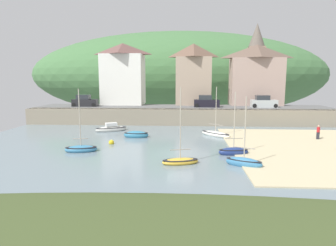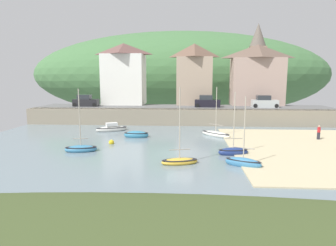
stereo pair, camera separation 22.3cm
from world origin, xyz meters
name	(u,v)px [view 1 (the left image)]	position (x,y,z in m)	size (l,w,h in m)	color
ground	(200,187)	(1.40, -9.56, 0.16)	(48.00, 41.00, 0.61)	gray
quay_seawall	(182,116)	(0.00, 17.50, 1.36)	(48.00, 9.40, 2.40)	gray
hillside_backdrop	(177,75)	(-1.83, 55.20, 7.97)	(80.00, 44.00, 22.77)	#447241
waterfront_building_left	(123,74)	(-10.70, 25.20, 7.86)	(7.53, 6.01, 10.77)	white
waterfront_building_centre	(193,74)	(1.81, 25.20, 7.82)	(6.38, 5.00, 10.63)	tan
waterfront_building_right	(256,75)	(12.74, 25.20, 7.69)	(9.08, 4.83, 10.40)	tan
church_with_spire	(256,63)	(13.53, 29.20, 9.93)	(3.00, 3.00, 14.64)	tan
motorboat_with_cabin	(136,135)	(-5.47, 7.05, 0.30)	(3.00, 1.37, 0.98)	teal
dinghy_open_wooden	(233,151)	(4.96, -0.56, 0.32)	(2.92, 1.36, 6.00)	navy
sailboat_blue_trim	(81,149)	(-9.66, -0.25, 0.28)	(3.29, 1.94, 6.24)	teal
sailboat_nearest_shore	(180,161)	(0.05, -3.86, 0.26)	(3.30, 1.97, 6.51)	gold
rowboat_small_beached	(111,129)	(-9.50, 11.00, 0.33)	(4.38, 3.11, 1.31)	silver
fishing_boat_green	(215,134)	(4.19, 8.39, 0.27)	(3.86, 3.83, 6.20)	white
sailboat_far_left	(244,162)	(5.21, -4.19, 0.32)	(3.09, 2.14, 5.86)	teal
parked_car_near_slipway	(85,101)	(-16.36, 20.70, 3.20)	(4.12, 1.82, 1.95)	black
parked_car_by_wall	(206,102)	(3.89, 20.70, 3.20)	(4.19, 1.93, 1.95)	black
parked_car_end_of_row	(264,102)	(13.07, 20.70, 3.20)	(4.14, 1.82, 1.95)	#B2BBB9
person_on_slipway	(318,132)	(15.73, 6.62, 0.98)	(0.34, 0.34, 1.62)	#282833
mooring_buoy	(111,142)	(-7.53, 3.17, 0.17)	(0.58, 0.58, 0.58)	yellow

